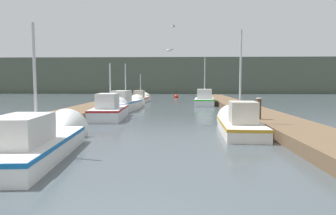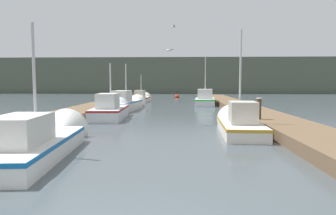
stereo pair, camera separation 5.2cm
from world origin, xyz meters
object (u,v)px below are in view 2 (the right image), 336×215
channel_buoy (177,97)px  seagull_lead (174,27)px  fishing_boat_0 (41,140)px  fishing_boat_4 (205,100)px  seagull_1 (168,50)px  fishing_boat_5 (142,98)px  fishing_boat_3 (127,103)px  fishing_boat_2 (112,110)px  fishing_boat_1 (238,123)px  mooring_piling_1 (259,113)px

channel_buoy → seagull_lead: bearing=-89.9°
channel_buoy → fishing_boat_0: bearing=-96.7°
fishing_boat_0 → fishing_boat_4: (6.24, 18.75, 0.08)m
seagull_1 → channel_buoy: bearing=-59.3°
fishing_boat_5 → fishing_boat_0: bearing=-87.0°
fishing_boat_3 → fishing_boat_5: bearing=96.6°
fishing_boat_3 → fishing_boat_0: bearing=-84.5°
fishing_boat_0 → fishing_boat_2: 8.71m
seagull_lead → fishing_boat_1: bearing=22.7°
fishing_boat_2 → mooring_piling_1: bearing=-30.3°
fishing_boat_3 → channel_buoy: (3.46, 16.92, -0.30)m
fishing_boat_4 → mooring_piling_1: 13.92m
fishing_boat_3 → fishing_boat_4: bearing=46.3°
fishing_boat_0 → fishing_boat_5: (-0.01, 22.64, -0.03)m
fishing_boat_3 → fishing_boat_5: 9.11m
fishing_boat_3 → seagull_1: seagull_1 is taller
channel_buoy → seagull_lead: 21.07m
fishing_boat_5 → fishing_boat_1: bearing=-68.0°
mooring_piling_1 → fishing_boat_1: bearing=-140.8°
fishing_boat_1 → fishing_boat_3: (-6.28, 9.51, 0.10)m
fishing_boat_4 → seagull_1: size_ratio=9.38×
channel_buoy → seagull_1: (-0.15, -24.37, 3.37)m
fishing_boat_5 → fishing_boat_2: bearing=-86.7°
fishing_boat_0 → seagull_lead: (3.60, 10.03, 4.99)m
seagull_lead → fishing_boat_0: bearing=-21.9°
fishing_boat_3 → mooring_piling_1: size_ratio=4.79×
fishing_boat_1 → mooring_piling_1: fishing_boat_1 is taller
mooring_piling_1 → seagull_1: 5.08m
fishing_boat_1 → fishing_boat_2: (-6.33, 4.69, 0.09)m
mooring_piling_1 → channel_buoy: (-3.88, 25.56, -0.52)m
fishing_boat_0 → channel_buoy: size_ratio=5.35×
fishing_boat_1 → channel_buoy: fishing_boat_1 is taller
fishing_boat_4 → fishing_boat_3: bearing=-134.3°
mooring_piling_1 → seagull_1: seagull_1 is taller
fishing_boat_1 → channel_buoy: (-2.82, 26.43, -0.21)m
fishing_boat_1 → seagull_lead: (-2.78, 6.01, 5.00)m
fishing_boat_1 → fishing_boat_2: size_ratio=0.95×
mooring_piling_1 → fishing_boat_2: bearing=152.6°
fishing_boat_1 → mooring_piling_1: (1.06, 0.86, 0.31)m
fishing_boat_0 → channel_buoy: (3.57, 30.45, -0.22)m
fishing_boat_0 → mooring_piling_1: (7.44, 4.89, 0.30)m
fishing_boat_1 → seagull_1: fishing_boat_1 is taller
fishing_boat_0 → seagull_lead: bearing=65.2°
channel_buoy → fishing_boat_5: bearing=-114.6°
seagull_lead → fishing_boat_5: bearing=-166.2°
mooring_piling_1 → seagull_lead: bearing=126.8°
fishing_boat_2 → seagull_lead: (3.54, 1.32, 4.91)m
fishing_boat_5 → mooring_piling_1: (7.45, -17.75, 0.33)m
seagull_lead → seagull_1: (-0.18, -3.95, -1.83)m
fishing_boat_2 → fishing_boat_5: size_ratio=1.09×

